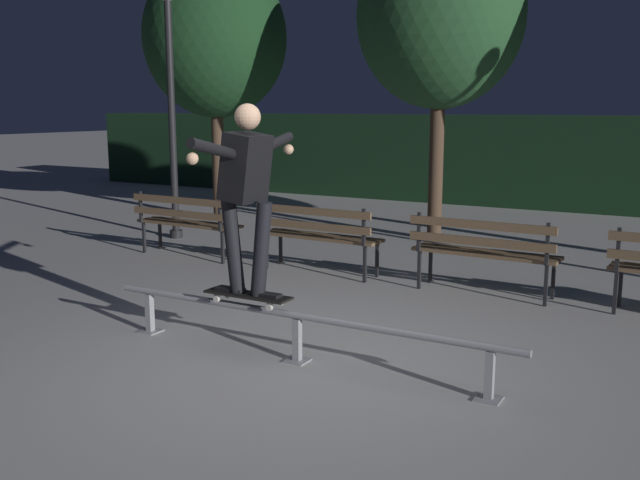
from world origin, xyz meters
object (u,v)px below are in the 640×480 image
at_px(skateboard, 248,295).
at_px(park_bench_right_center, 483,247).
at_px(grind_rail, 297,324).
at_px(tree_far_left, 215,38).
at_px(tree_behind_benches, 440,16).
at_px(lamp_post_left, 170,77).
at_px(skateboarder, 246,183).
at_px(park_bench_leftmost, 185,219).
at_px(park_bench_left_center, 317,231).

height_order(skateboard, park_bench_right_center, park_bench_right_center).
bearing_deg(grind_rail, tree_far_left, 131.88).
xyz_separation_m(tree_behind_benches, lamp_post_left, (-3.60, -1.89, -0.87)).
relative_size(skateboarder, park_bench_leftmost, 0.97).
distance_m(grind_rail, park_bench_leftmost, 4.42).
height_order(tree_far_left, lamp_post_left, tree_far_left).
height_order(tree_behind_benches, tree_far_left, tree_behind_benches).
distance_m(tree_far_left, lamp_post_left, 2.15).
bearing_deg(grind_rail, park_bench_left_center, 116.62).
bearing_deg(skateboarder, tree_behind_benches, 94.89).
xyz_separation_m(grind_rail, park_bench_right_center, (0.69, 2.75, 0.22)).
xyz_separation_m(skateboard, park_bench_left_center, (-0.90, 2.75, 0.05)).
distance_m(grind_rail, lamp_post_left, 6.34).
distance_m(tree_behind_benches, tree_far_left, 4.20).
bearing_deg(tree_far_left, park_bench_left_center, -38.47).
xyz_separation_m(grind_rail, lamp_post_left, (-4.56, 3.84, 2.16)).
height_order(park_bench_left_center, tree_far_left, tree_far_left).
bearing_deg(lamp_post_left, skateboarder, -43.22).
distance_m(park_bench_leftmost, park_bench_right_center, 4.14).
bearing_deg(skateboard, tree_behind_benches, 94.86).
relative_size(grind_rail, tree_behind_benches, 0.78).
relative_size(skateboard, park_bench_leftmost, 0.48).
distance_m(park_bench_right_center, lamp_post_left, 5.70).
relative_size(park_bench_left_center, park_bench_right_center, 1.00).
bearing_deg(park_bench_left_center, tree_far_left, 141.53).
bearing_deg(park_bench_leftmost, grind_rail, -38.57).
relative_size(park_bench_right_center, tree_far_left, 0.35).
relative_size(skateboarder, park_bench_left_center, 0.97).
relative_size(park_bench_left_center, tree_far_left, 0.35).
xyz_separation_m(grind_rail, tree_far_left, (-5.16, 5.76, 2.91)).
distance_m(grind_rail, tree_behind_benches, 6.55).
xyz_separation_m(park_bench_right_center, tree_behind_benches, (-1.65, 2.97, 2.82)).
height_order(park_bench_leftmost, park_bench_left_center, same).
distance_m(skateboarder, lamp_post_left, 5.70).
xyz_separation_m(park_bench_left_center, tree_far_left, (-3.78, 3.01, 2.69)).
distance_m(skateboard, tree_far_left, 7.91).
distance_m(skateboarder, park_bench_left_center, 3.03).
distance_m(park_bench_right_center, tree_far_left, 7.11).
relative_size(grind_rail, skateboard, 4.75).
relative_size(grind_rail, lamp_post_left, 0.95).
relative_size(skateboarder, tree_behind_benches, 0.33).
bearing_deg(skateboard, skateboarder, 0.12).
height_order(grind_rail, park_bench_left_center, park_bench_left_center).
xyz_separation_m(skateboarder, park_bench_left_center, (-0.91, 2.75, -0.89)).
bearing_deg(tree_behind_benches, lamp_post_left, -152.32).
bearing_deg(lamp_post_left, park_bench_leftmost, -44.46).
relative_size(park_bench_leftmost, park_bench_right_center, 1.00).
bearing_deg(skateboarder, lamp_post_left, 136.78).
xyz_separation_m(park_bench_leftmost, park_bench_left_center, (2.07, 0.00, 0.00)).
bearing_deg(skateboard, park_bench_leftmost, 137.23).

